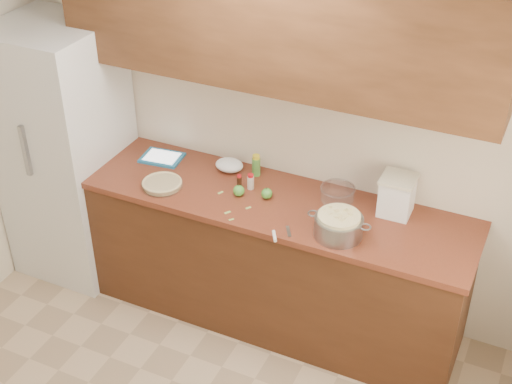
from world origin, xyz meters
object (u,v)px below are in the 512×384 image
at_px(pie, 162,184).
at_px(flour_canister, 397,195).
at_px(colander, 339,225).
at_px(tablet, 162,158).

bearing_deg(pie, flour_canister, 13.71).
distance_m(pie, flour_canister, 1.43).
distance_m(colander, flour_canister, 0.42).
xyz_separation_m(pie, tablet, (-0.18, 0.29, -0.01)).
bearing_deg(tablet, pie, -64.96).
relative_size(pie, tablet, 0.91).
height_order(colander, flour_canister, flour_canister).
bearing_deg(pie, tablet, 121.62).
bearing_deg(tablet, colander, -19.51).
distance_m(flour_canister, tablet, 1.57).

